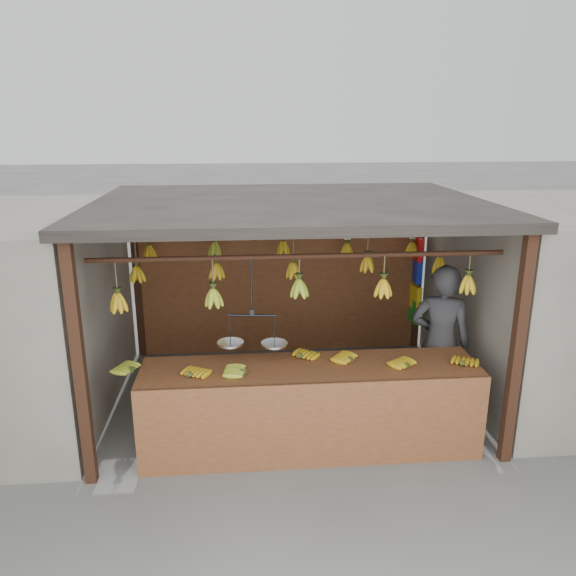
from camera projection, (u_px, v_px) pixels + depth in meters
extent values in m
plane|color=#5B5B57|center=(290.00, 397.00, 6.86)|extent=(80.00, 80.00, 0.00)
cube|color=black|center=(80.00, 368.00, 4.93)|extent=(0.10, 0.10, 2.30)
cube|color=black|center=(517.00, 352.00, 5.26)|extent=(0.10, 0.10, 2.30)
cube|color=black|center=(137.00, 277.00, 7.79)|extent=(0.10, 0.10, 2.30)
cube|color=black|center=(418.00, 271.00, 8.13)|extent=(0.10, 0.10, 2.30)
cube|color=black|center=(290.00, 205.00, 6.19)|extent=(4.30, 3.30, 0.10)
cylinder|color=black|center=(300.00, 256.00, 5.33)|extent=(4.00, 0.05, 0.05)
cylinder|color=black|center=(290.00, 236.00, 6.29)|extent=(4.00, 0.05, 0.05)
cylinder|color=black|center=(283.00, 221.00, 7.24)|extent=(4.00, 0.05, 0.05)
cube|color=brown|center=(281.00, 291.00, 8.03)|extent=(4.00, 0.06, 1.80)
cube|color=brown|center=(311.00, 370.00, 5.57)|extent=(3.36, 0.75, 0.08)
cube|color=brown|center=(315.00, 426.00, 5.33)|extent=(3.36, 0.04, 0.90)
cube|color=black|center=(147.00, 435.00, 5.26)|extent=(0.07, 0.07, 0.82)
cube|color=black|center=(473.00, 420.00, 5.52)|extent=(0.07, 0.07, 0.82)
cube|color=black|center=(157.00, 402.00, 5.87)|extent=(0.07, 0.07, 0.82)
cube|color=black|center=(450.00, 390.00, 6.14)|extent=(0.07, 0.07, 0.82)
ellipsoid|color=#92A523|center=(133.00, 369.00, 5.43)|extent=(0.30, 0.27, 0.06)
ellipsoid|color=#C09314|center=(191.00, 376.00, 5.29)|extent=(0.27, 0.30, 0.06)
ellipsoid|color=#92A523|center=(243.00, 371.00, 5.38)|extent=(0.26, 0.21, 0.06)
ellipsoid|color=#C09314|center=(302.00, 357.00, 5.71)|extent=(0.29, 0.30, 0.06)
ellipsoid|color=#C09314|center=(352.00, 360.00, 5.65)|extent=(0.30, 0.29, 0.06)
ellipsoid|color=#C09314|center=(409.00, 366.00, 5.50)|extent=(0.28, 0.30, 0.06)
ellipsoid|color=#C09314|center=(464.00, 364.00, 5.53)|extent=(0.27, 0.30, 0.06)
ellipsoid|color=#C09314|center=(118.00, 303.00, 5.32)|extent=(0.16, 0.16, 0.28)
ellipsoid|color=#92A523|center=(214.00, 298.00, 5.34)|extent=(0.16, 0.16, 0.28)
ellipsoid|color=#92A523|center=(299.00, 288.00, 5.46)|extent=(0.16, 0.16, 0.28)
ellipsoid|color=#C09314|center=(383.00, 288.00, 5.46)|extent=(0.16, 0.16, 0.28)
ellipsoid|color=#C09314|center=(468.00, 284.00, 5.59)|extent=(0.16, 0.16, 0.28)
ellipsoid|color=#C09314|center=(137.00, 274.00, 6.25)|extent=(0.16, 0.16, 0.28)
ellipsoid|color=#C09314|center=(217.00, 271.00, 6.36)|extent=(0.16, 0.16, 0.28)
ellipsoid|color=#C09314|center=(293.00, 270.00, 6.42)|extent=(0.16, 0.16, 0.28)
ellipsoid|color=#C09314|center=(367.00, 264.00, 6.41)|extent=(0.16, 0.16, 0.28)
ellipsoid|color=#C09314|center=(439.00, 265.00, 6.49)|extent=(0.16, 0.16, 0.28)
ellipsoid|color=#C09314|center=(150.00, 253.00, 7.24)|extent=(0.16, 0.16, 0.28)
ellipsoid|color=#92A523|center=(215.00, 249.00, 7.27)|extent=(0.16, 0.16, 0.28)
ellipsoid|color=#C09314|center=(283.00, 248.00, 7.32)|extent=(0.16, 0.16, 0.28)
ellipsoid|color=#C09314|center=(347.00, 250.00, 7.42)|extent=(0.16, 0.16, 0.28)
ellipsoid|color=#C09314|center=(412.00, 249.00, 7.46)|extent=(0.16, 0.16, 0.28)
cylinder|color=black|center=(251.00, 287.00, 5.38)|extent=(0.02, 0.02, 0.58)
cylinder|color=black|center=(252.00, 315.00, 5.46)|extent=(0.47, 0.08, 0.02)
cylinder|color=silver|center=(230.00, 344.00, 5.55)|extent=(0.26, 0.26, 0.02)
cylinder|color=silver|center=(274.00, 344.00, 5.53)|extent=(0.26, 0.26, 0.02)
imported|color=#262628|center=(440.00, 343.00, 6.16)|extent=(0.76, 0.62, 1.78)
cube|color=red|center=(419.00, 249.00, 7.88)|extent=(0.08, 0.26, 0.34)
cube|color=#1426BF|center=(417.00, 271.00, 7.97)|extent=(0.08, 0.26, 0.34)
cube|color=yellow|center=(416.00, 297.00, 8.08)|extent=(0.08, 0.26, 0.34)
cube|color=#199926|center=(415.00, 311.00, 8.14)|extent=(0.08, 0.26, 0.34)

